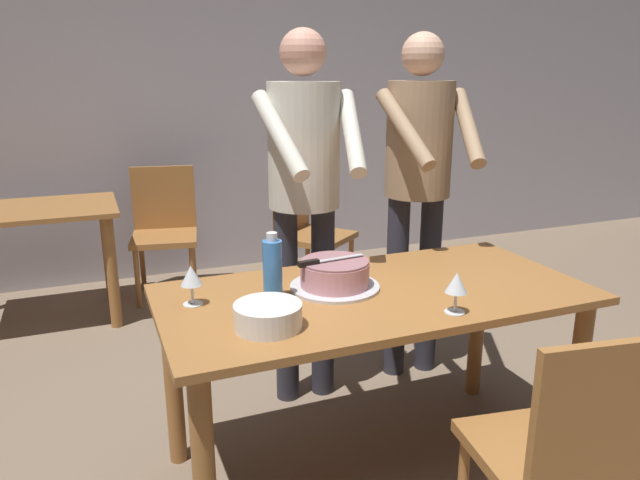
# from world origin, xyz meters

# --- Properties ---
(ground_plane) EXTENTS (14.00, 14.00, 0.00)m
(ground_plane) POSITION_xyz_m (0.00, 0.00, 0.00)
(ground_plane) COLOR #7A6651
(back_wall) EXTENTS (10.00, 0.12, 2.70)m
(back_wall) POSITION_xyz_m (0.00, 2.78, 1.35)
(back_wall) COLOR #ADA8B2
(back_wall) RESTS_ON ground_plane
(main_dining_table) EXTENTS (1.60, 0.78, 0.75)m
(main_dining_table) POSITION_xyz_m (0.00, 0.00, 0.63)
(main_dining_table) COLOR #9E6633
(main_dining_table) RESTS_ON ground_plane
(cake_on_platter) EXTENTS (0.34, 0.34, 0.11)m
(cake_on_platter) POSITION_xyz_m (-0.13, 0.08, 0.80)
(cake_on_platter) COLOR silver
(cake_on_platter) RESTS_ON main_dining_table
(cake_knife) EXTENTS (0.27, 0.05, 0.02)m
(cake_knife) POSITION_xyz_m (-0.20, 0.07, 0.87)
(cake_knife) COLOR silver
(cake_knife) RESTS_ON cake_on_platter
(plate_stack) EXTENTS (0.22, 0.22, 0.08)m
(plate_stack) POSITION_xyz_m (-0.47, -0.17, 0.79)
(plate_stack) COLOR white
(plate_stack) RESTS_ON main_dining_table
(wine_glass_near) EXTENTS (0.08, 0.08, 0.14)m
(wine_glass_near) POSITION_xyz_m (0.15, -0.29, 0.85)
(wine_glass_near) COLOR silver
(wine_glass_near) RESTS_ON main_dining_table
(wine_glass_far) EXTENTS (0.08, 0.08, 0.14)m
(wine_glass_far) POSITION_xyz_m (-0.66, 0.11, 0.85)
(wine_glass_far) COLOR silver
(wine_glass_far) RESTS_ON main_dining_table
(water_bottle) EXTENTS (0.07, 0.07, 0.25)m
(water_bottle) POSITION_xyz_m (-0.38, 0.05, 0.86)
(water_bottle) COLOR #387AC6
(water_bottle) RESTS_ON main_dining_table
(person_cutting_cake) EXTENTS (0.47, 0.56, 1.72)m
(person_cutting_cake) POSITION_xyz_m (-0.06, 0.60, 1.08)
(person_cutting_cake) COLOR #2D2D38
(person_cutting_cake) RESTS_ON ground_plane
(person_standing_beside) EXTENTS (0.46, 0.57, 1.72)m
(person_standing_beside) POSITION_xyz_m (0.55, 0.63, 1.08)
(person_standing_beside) COLOR #2D2D38
(person_standing_beside) RESTS_ON ground_plane
(chair_near_side) EXTENTS (0.50, 0.50, 0.90)m
(chair_near_side) POSITION_xyz_m (0.23, -0.77, 0.49)
(chair_near_side) COLOR #9E6633
(chair_near_side) RESTS_ON ground_plane
(background_table) EXTENTS (1.00, 0.70, 0.74)m
(background_table) POSITION_xyz_m (-1.30, 2.08, 0.58)
(background_table) COLOR #9E6633
(background_table) RESTS_ON ground_plane
(background_chair_1) EXTENTS (0.62, 0.62, 0.90)m
(background_chair_1) POSITION_xyz_m (0.44, 1.91, 0.49)
(background_chair_1) COLOR #9E6633
(background_chair_1) RESTS_ON ground_plane
(background_chair_2) EXTENTS (0.51, 0.51, 0.90)m
(background_chair_2) POSITION_xyz_m (-0.49, 2.30, 0.49)
(background_chair_2) COLOR #9E6633
(background_chair_2) RESTS_ON ground_plane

